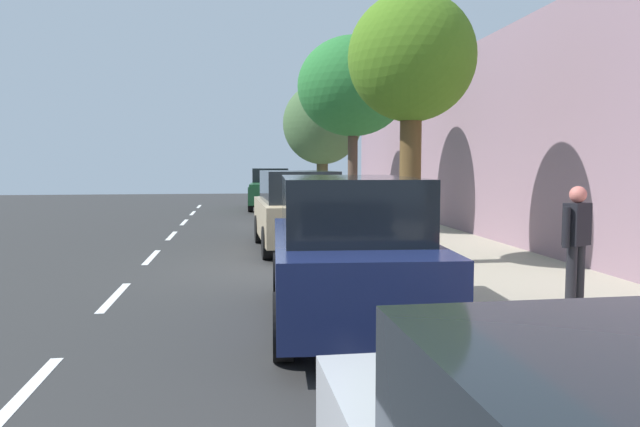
# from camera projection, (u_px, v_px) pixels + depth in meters

# --- Properties ---
(ground) EXTENTS (64.22, 64.22, 0.00)m
(ground) POSITION_uv_depth(u_px,v_px,m) (286.00, 269.00, 12.23)
(ground) COLOR #2D2D2D
(sidewalk) EXTENTS (4.04, 40.14, 0.14)m
(sidewalk) POSITION_uv_depth(u_px,v_px,m) (459.00, 262.00, 12.73)
(sidewalk) COLOR #A89F89
(sidewalk) RESTS_ON ground
(curb_edge) EXTENTS (0.16, 40.14, 0.14)m
(curb_edge) POSITION_uv_depth(u_px,v_px,m) (363.00, 264.00, 12.44)
(curb_edge) COLOR gray
(curb_edge) RESTS_ON ground
(lane_stripe_centre) EXTENTS (0.14, 40.00, 0.01)m
(lane_stripe_centre) POSITION_uv_depth(u_px,v_px,m) (136.00, 273.00, 11.76)
(lane_stripe_centre) COLOR white
(lane_stripe_centre) RESTS_ON ground
(lane_stripe_bike_edge) EXTENTS (0.12, 40.14, 0.01)m
(lane_stripe_bike_edge) POSITION_uv_depth(u_px,v_px,m) (293.00, 269.00, 12.25)
(lane_stripe_bike_edge) COLOR white
(lane_stripe_bike_edge) RESTS_ON ground
(building_facade) EXTENTS (0.50, 40.14, 5.60)m
(building_facade) POSITION_uv_depth(u_px,v_px,m) (563.00, 134.00, 12.81)
(building_facade) COLOR gray
(building_facade) RESTS_ON ground
(parked_suv_dark_blue_second) EXTENTS (2.18, 4.80, 1.99)m
(parked_suv_dark_blue_second) POSITION_uv_depth(u_px,v_px,m) (346.00, 249.00, 7.99)
(parked_suv_dark_blue_second) COLOR navy
(parked_suv_dark_blue_second) RESTS_ON ground
(parked_suv_tan_mid) EXTENTS (2.07, 4.75, 1.99)m
(parked_suv_tan_mid) POSITION_uv_depth(u_px,v_px,m) (297.00, 209.00, 15.01)
(parked_suv_tan_mid) COLOR tan
(parked_suv_tan_mid) RESTS_ON ground
(parked_sedan_white_far) EXTENTS (1.86, 4.41, 1.52)m
(parked_sedan_white_far) POSITION_uv_depth(u_px,v_px,m) (285.00, 204.00, 21.05)
(parked_sedan_white_far) COLOR white
(parked_sedan_white_far) RESTS_ON ground
(parked_pickup_green_farthest) EXTENTS (2.24, 5.40, 1.95)m
(parked_pickup_green_farthest) POSITION_uv_depth(u_px,v_px,m) (271.00, 190.00, 28.64)
(parked_pickup_green_farthest) COLOR #1E512D
(parked_pickup_green_farthest) RESTS_ON ground
(bicycle_at_curb) EXTENTS (1.37, 1.11, 0.74)m
(bicycle_at_curb) POSITION_uv_depth(u_px,v_px,m) (341.00, 251.00, 12.35)
(bicycle_at_curb) COLOR black
(bicycle_at_curb) RESTS_ON ground
(cyclist_with_backpack) EXTENTS (0.50, 0.58, 1.68)m
(cyclist_with_backpack) POSITION_uv_depth(u_px,v_px,m) (356.00, 221.00, 11.88)
(cyclist_with_backpack) COLOR #C6B284
(cyclist_with_backpack) RESTS_ON ground
(street_tree_mid_block) EXTENTS (2.55, 2.55, 5.41)m
(street_tree_mid_block) POSITION_uv_depth(u_px,v_px,m) (412.00, 62.00, 11.85)
(street_tree_mid_block) COLOR brown
(street_tree_mid_block) RESTS_ON sidewalk
(street_tree_far_end) EXTENTS (3.35, 3.35, 5.85)m
(street_tree_far_end) POSITION_uv_depth(u_px,v_px,m) (353.00, 87.00, 17.90)
(street_tree_far_end) COLOR #4F3B2F
(street_tree_far_end) RESTS_ON sidewalk
(street_tree_corner) EXTENTS (3.25, 3.25, 5.36)m
(street_tree_corner) POSITION_uv_depth(u_px,v_px,m) (322.00, 125.00, 24.52)
(street_tree_corner) COLOR #4A4528
(street_tree_corner) RESTS_ON sidewalk
(pedestrian_on_phone) EXTENTS (0.56, 0.38, 1.71)m
(pedestrian_on_phone) POSITION_uv_depth(u_px,v_px,m) (576.00, 238.00, 8.53)
(pedestrian_on_phone) COLOR black
(pedestrian_on_phone) RESTS_ON sidewalk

